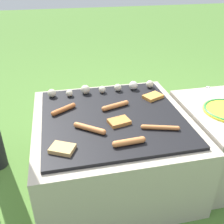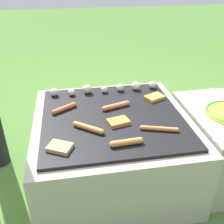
{
  "view_description": "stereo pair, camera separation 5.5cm",
  "coord_description": "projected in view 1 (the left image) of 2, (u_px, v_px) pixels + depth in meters",
  "views": [
    {
      "loc": [
        -0.27,
        -1.23,
        1.18
      ],
      "look_at": [
        0.0,
        0.0,
        0.46
      ],
      "focal_mm": 42.0,
      "sensor_mm": 36.0,
      "label": 1
    },
    {
      "loc": [
        -0.21,
        -1.24,
        1.18
      ],
      "look_at": [
        0.0,
        0.0,
        0.46
      ],
      "focal_mm": 42.0,
      "sensor_mm": 36.0,
      "label": 2
    }
  ],
  "objects": [
    {
      "name": "bread_slice_right",
      "position": [
        62.0,
        149.0,
        1.18
      ],
      "size": [
        0.13,
        0.12,
        0.02
      ],
      "color": "tan",
      "rests_on": "grill"
    },
    {
      "name": "side_ledge",
      "position": [
        218.0,
        141.0,
        1.62
      ],
      "size": [
        0.42,
        0.62,
        0.44
      ],
      "color": "#A89E8C",
      "rests_on": "ground_plane"
    },
    {
      "name": "sausage_back_right",
      "position": [
        129.0,
        142.0,
        1.21
      ],
      "size": [
        0.16,
        0.04,
        0.03
      ],
      "color": "#C6753D",
      "rests_on": "grill"
    },
    {
      "name": "mushroom_row",
      "position": [
        104.0,
        88.0,
        1.7
      ],
      "size": [
        0.7,
        0.07,
        0.06
      ],
      "color": "beige",
      "rests_on": "grill"
    },
    {
      "name": "sausage_back_left",
      "position": [
        115.0,
        106.0,
        1.52
      ],
      "size": [
        0.17,
        0.07,
        0.03
      ],
      "color": "#C6753D",
      "rests_on": "grill"
    },
    {
      "name": "ground_plane",
      "position": [
        112.0,
        174.0,
        1.67
      ],
      "size": [
        14.0,
        14.0,
        0.0
      ],
      "primitive_type": "plane",
      "color": "#47702D"
    },
    {
      "name": "sausage_mid_left",
      "position": [
        90.0,
        128.0,
        1.32
      ],
      "size": [
        0.15,
        0.12,
        0.03
      ],
      "color": "#C6753D",
      "rests_on": "grill"
    },
    {
      "name": "fork_utensil",
      "position": [
        211.0,
        92.0,
        1.71
      ],
      "size": [
        0.06,
        0.18,
        0.01
      ],
      "color": "silver",
      "rests_on": "side_ledge"
    },
    {
      "name": "grill",
      "position": [
        112.0,
        147.0,
        1.57
      ],
      "size": [
        0.87,
        0.87,
        0.44
      ],
      "color": "#A89E8C",
      "rests_on": "ground_plane"
    },
    {
      "name": "bread_slice_left",
      "position": [
        119.0,
        122.0,
        1.38
      ],
      "size": [
        0.12,
        0.1,
        0.02
      ],
      "color": "#B27033",
      "rests_on": "grill"
    },
    {
      "name": "sausage_mid_right",
      "position": [
        160.0,
        127.0,
        1.33
      ],
      "size": [
        0.19,
        0.07,
        0.02
      ],
      "color": "#C6753D",
      "rests_on": "grill"
    },
    {
      "name": "bread_slice_center",
      "position": [
        153.0,
        96.0,
        1.64
      ],
      "size": [
        0.14,
        0.12,
        0.02
      ],
      "color": "#D18438",
      "rests_on": "grill"
    },
    {
      "name": "sausage_front_center",
      "position": [
        64.0,
        109.0,
        1.49
      ],
      "size": [
        0.14,
        0.1,
        0.03
      ],
      "color": "#B7602D",
      "rests_on": "grill"
    }
  ]
}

